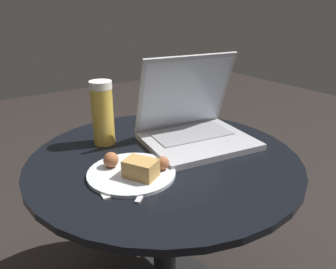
% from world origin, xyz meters
% --- Properties ---
extents(table, '(0.76, 0.76, 0.54)m').
position_xyz_m(table, '(0.00, 0.00, 0.40)').
color(table, black).
rests_on(table, ground_plane).
extents(napkin, '(0.16, 0.12, 0.00)m').
position_xyz_m(napkin, '(-0.15, -0.07, 0.54)').
color(napkin, white).
rests_on(napkin, table).
extents(laptop, '(0.35, 0.30, 0.26)m').
position_xyz_m(laptop, '(0.14, 0.04, 0.60)').
color(laptop, '#B2B2B7').
rests_on(laptop, table).
extents(beer_glass, '(0.07, 0.07, 0.19)m').
position_xyz_m(beer_glass, '(-0.10, 0.18, 0.64)').
color(beer_glass, gold).
rests_on(beer_glass, table).
extents(snack_plate, '(0.22, 0.22, 0.05)m').
position_xyz_m(snack_plate, '(-0.13, -0.05, 0.56)').
color(snack_plate, silver).
rests_on(snack_plate, table).
extents(fork, '(0.14, 0.13, 0.00)m').
position_xyz_m(fork, '(-0.10, -0.10, 0.54)').
color(fork, silver).
rests_on(fork, table).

